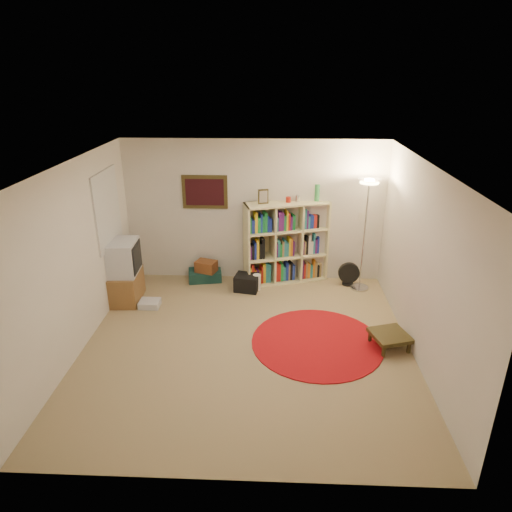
{
  "coord_description": "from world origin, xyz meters",
  "views": [
    {
      "loc": [
        0.35,
        -5.38,
        3.58
      ],
      "look_at": [
        0.1,
        0.6,
        1.1
      ],
      "focal_mm": 32.0,
      "sensor_mm": 36.0,
      "label": 1
    }
  ],
  "objects_px": {
    "tv_stand": "(123,272)",
    "side_table": "(390,336)",
    "bookshelf": "(285,244)",
    "floor_lamp": "(368,199)",
    "floor_fan": "(349,274)",
    "suitcase": "(205,275)"
  },
  "relations": [
    {
      "from": "floor_fan",
      "to": "floor_lamp",
      "type": "bearing_deg",
      "value": -36.18
    },
    {
      "from": "floor_fan",
      "to": "side_table",
      "type": "height_order",
      "value": "floor_fan"
    },
    {
      "from": "floor_lamp",
      "to": "side_table",
      "type": "relative_size",
      "value": 3.29
    },
    {
      "from": "tv_stand",
      "to": "suitcase",
      "type": "height_order",
      "value": "tv_stand"
    },
    {
      "from": "tv_stand",
      "to": "side_table",
      "type": "bearing_deg",
      "value": -19.64
    },
    {
      "from": "side_table",
      "to": "tv_stand",
      "type": "bearing_deg",
      "value": 163.25
    },
    {
      "from": "tv_stand",
      "to": "side_table",
      "type": "relative_size",
      "value": 1.76
    },
    {
      "from": "floor_fan",
      "to": "bookshelf",
      "type": "bearing_deg",
      "value": 170.16
    },
    {
      "from": "suitcase",
      "to": "bookshelf",
      "type": "bearing_deg",
      "value": -7.58
    },
    {
      "from": "bookshelf",
      "to": "floor_fan",
      "type": "height_order",
      "value": "bookshelf"
    },
    {
      "from": "bookshelf",
      "to": "tv_stand",
      "type": "distance_m",
      "value": 2.78
    },
    {
      "from": "suitcase",
      "to": "side_table",
      "type": "distance_m",
      "value": 3.51
    },
    {
      "from": "floor_lamp",
      "to": "tv_stand",
      "type": "xyz_separation_m",
      "value": [
        -3.94,
        -0.59,
        -1.12
      ]
    },
    {
      "from": "bookshelf",
      "to": "floor_lamp",
      "type": "distance_m",
      "value": 1.63
    },
    {
      "from": "bookshelf",
      "to": "suitcase",
      "type": "distance_m",
      "value": 1.56
    },
    {
      "from": "suitcase",
      "to": "floor_fan",
      "type": "bearing_deg",
      "value": -12.59
    },
    {
      "from": "floor_lamp",
      "to": "suitcase",
      "type": "relative_size",
      "value": 3.05
    },
    {
      "from": "tv_stand",
      "to": "floor_lamp",
      "type": "bearing_deg",
      "value": 5.67
    },
    {
      "from": "floor_fan",
      "to": "tv_stand",
      "type": "distance_m",
      "value": 3.84
    },
    {
      "from": "bookshelf",
      "to": "side_table",
      "type": "height_order",
      "value": "bookshelf"
    },
    {
      "from": "tv_stand",
      "to": "bookshelf",
      "type": "bearing_deg",
      "value": 15.84
    },
    {
      "from": "tv_stand",
      "to": "side_table",
      "type": "distance_m",
      "value": 4.24
    }
  ]
}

